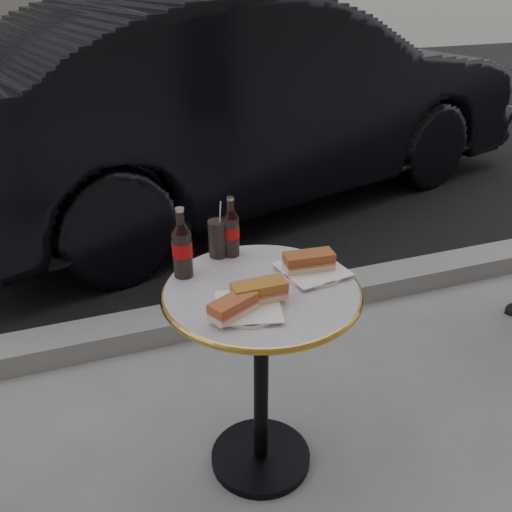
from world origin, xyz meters
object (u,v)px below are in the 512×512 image
object	(u,v)px
bistro_table	(261,381)
plate_left	(248,309)
plate_right	(312,271)
cola_bottle_left	(182,243)
parked_car	(246,100)
cola_bottle_right	(231,226)
cola_glass	(218,238)

from	to	relation	value
bistro_table	plate_left	xyz separation A→B (m)	(-0.08, -0.10, 0.37)
plate_right	cola_bottle_left	xyz separation A→B (m)	(-0.39, 0.12, 0.11)
plate_right	parked_car	distance (m)	2.54
cola_bottle_right	plate_left	bearing A→B (deg)	-99.93
bistro_table	plate_right	distance (m)	0.42
plate_left	cola_glass	world-z (taller)	cola_glass
cola_bottle_right	cola_bottle_left	bearing A→B (deg)	-155.56
bistro_table	cola_bottle_right	world-z (taller)	cola_bottle_right
cola_glass	parked_car	bearing A→B (deg)	68.55
cola_bottle_left	cola_bottle_right	distance (m)	0.21
plate_right	cola_glass	world-z (taller)	cola_glass
plate_right	bistro_table	bearing A→B (deg)	-169.25
bistro_table	cola_glass	world-z (taller)	cola_glass
plate_right	parked_car	size ratio (longest dim) A/B	0.05
cola_glass	parked_car	distance (m)	2.41
bistro_table	plate_left	size ratio (longest dim) A/B	3.75
cola_bottle_left	cola_glass	distance (m)	0.18
parked_car	plate_right	bearing A→B (deg)	149.53
cola_glass	cola_bottle_right	bearing A→B (deg)	-8.83
plate_left	cola_bottle_right	world-z (taller)	cola_bottle_right
plate_right	cola_bottle_left	world-z (taller)	cola_bottle_left
bistro_table	cola_bottle_left	distance (m)	0.55
bistro_table	plate_left	distance (m)	0.39
plate_left	parked_car	bearing A→B (deg)	70.95
cola_bottle_left	cola_bottle_right	bearing A→B (deg)	24.44
bistro_table	cola_bottle_left	size ratio (longest dim) A/B	3.13
cola_bottle_right	cola_glass	distance (m)	0.06
plate_left	cola_bottle_right	xyz separation A→B (m)	(0.06, 0.35, 0.10)
bistro_table	cola_bottle_right	xyz separation A→B (m)	(-0.02, 0.25, 0.47)
plate_left	bistro_table	bearing A→B (deg)	52.26
plate_right	cola_glass	distance (m)	0.34
cola_bottle_left	bistro_table	bearing A→B (deg)	-38.03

